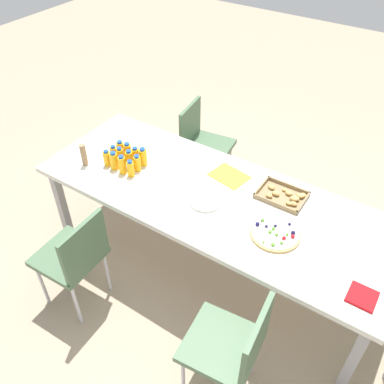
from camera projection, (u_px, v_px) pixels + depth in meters
The scene contains 23 objects.
ground_plane at pixel (210, 262), 3.32m from camera, with size 12.00×12.00×0.00m, color tan.
party_table at pixel (213, 201), 2.88m from camera, with size 2.54×0.94×0.72m.
chair_near_left at pixel (75, 255), 2.73m from camera, with size 0.42×0.42×0.83m.
chair_far_left at pixel (202, 140), 3.75m from camera, with size 0.45×0.45×0.83m.
chair_near_right at pixel (233, 345), 2.25m from camera, with size 0.44×0.44×0.83m.
juice_bottle_0 at pixel (107, 158), 3.06m from camera, with size 0.05×0.05×0.13m.
juice_bottle_1 at pixel (114, 161), 3.03m from camera, with size 0.06×0.06×0.14m.
juice_bottle_2 at pixel (122, 165), 2.99m from camera, with size 0.05×0.05×0.15m.
juice_bottle_3 at pixel (131, 169), 2.97m from camera, with size 0.05×0.05×0.13m.
juice_bottle_4 at pixel (114, 154), 3.11m from camera, with size 0.05×0.05×0.13m.
juice_bottle_5 at pixel (120, 156), 3.08m from camera, with size 0.05×0.05×0.14m.
juice_bottle_6 at pixel (129, 159), 3.04m from camera, with size 0.05×0.05×0.15m.
juice_bottle_7 at pixel (137, 163), 3.02m from camera, with size 0.05×0.05×0.13m.
juice_bottle_8 at pixel (120, 149), 3.15m from camera, with size 0.06×0.06×0.13m.
juice_bottle_9 at pixel (127, 152), 3.12m from camera, with size 0.06×0.06×0.14m.
juice_bottle_10 at pixel (135, 155), 3.09m from camera, with size 0.05×0.05×0.13m.
juice_bottle_11 at pixel (143, 157), 3.06m from camera, with size 0.06×0.06×0.15m.
fruit_pizza at pixel (275, 233), 2.56m from camera, with size 0.31×0.31×0.05m.
snack_tray at pixel (284, 196), 2.82m from camera, with size 0.32×0.24×0.04m.
plate_stack at pixel (205, 201), 2.78m from camera, with size 0.22×0.22×0.02m.
napkin_stack at pixel (362, 297), 2.21m from camera, with size 0.15×0.15×0.02m, color red.
cardboard_tube at pixel (84, 155), 3.05m from camera, with size 0.04×0.04×0.18m, color #9E7A56.
paper_folder at pixel (229, 176), 3.00m from camera, with size 0.26×0.20×0.01m, color yellow.
Camera 1 is at (1.06, -1.87, 2.60)m, focal length 38.66 mm.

